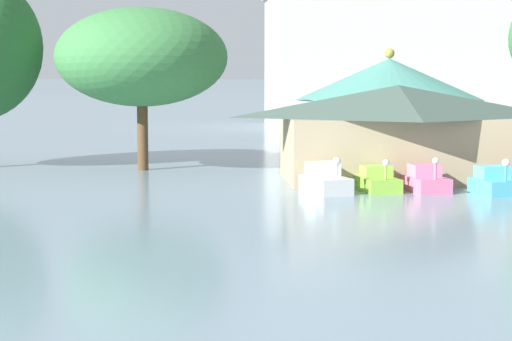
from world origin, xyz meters
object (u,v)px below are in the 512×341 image
object	(u,v)px
pedal_boat_lime	(378,181)
background_building_block	(445,57)
green_roof_pavilion	(389,101)
boathouse	(398,131)
shoreline_tree_mid	(142,57)
pedal_boat_pink	(426,181)
pedal_boat_white	(325,181)
pedal_boat_cyan	(494,183)

from	to	relation	value
pedal_boat_lime	background_building_block	xyz separation A→B (m)	(18.43, 52.60, 7.09)
green_roof_pavilion	background_building_block	distance (m)	37.36
boathouse	shoreline_tree_mid	bearing A→B (deg)	155.92
green_roof_pavilion	shoreline_tree_mid	world-z (taller)	shoreline_tree_mid
pedal_boat_lime	shoreline_tree_mid	xyz separation A→B (m)	(-12.04, 10.62, 6.23)
pedal_boat_pink	shoreline_tree_mid	bearing A→B (deg)	-136.08
pedal_boat_white	pedal_boat_cyan	xyz separation A→B (m)	(7.99, -1.17, -0.04)
pedal_boat_cyan	background_building_block	bearing A→B (deg)	156.66
pedal_boat_cyan	shoreline_tree_mid	bearing A→B (deg)	-134.74
pedal_boat_pink	background_building_block	distance (m)	55.84
pedal_boat_pink	pedal_boat_white	bearing A→B (deg)	-98.92
pedal_boat_cyan	background_building_block	size ratio (longest dim) A/B	0.07
pedal_boat_cyan	pedal_boat_lime	bearing A→B (deg)	-115.86
pedal_boat_white	pedal_boat_lime	xyz separation A→B (m)	(2.66, 0.37, -0.09)
pedal_boat_cyan	boathouse	world-z (taller)	boathouse
pedal_boat_white	background_building_block	xyz separation A→B (m)	(21.09, 52.97, 6.99)
pedal_boat_cyan	green_roof_pavilion	distance (m)	19.95
pedal_boat_cyan	pedal_boat_white	bearing A→B (deg)	-108.10
pedal_boat_pink	pedal_boat_lime	bearing A→B (deg)	-108.28
boathouse	pedal_boat_pink	bearing A→B (deg)	-85.94
pedal_boat_lime	pedal_boat_pink	world-z (taller)	pedal_boat_pink
green_roof_pavilion	background_building_block	xyz separation A→B (m)	(13.88, 34.49, 3.73)
green_roof_pavilion	pedal_boat_lime	bearing A→B (deg)	-104.10
pedal_boat_lime	boathouse	size ratio (longest dim) A/B	0.21
boathouse	green_roof_pavilion	size ratio (longest dim) A/B	1.00
green_roof_pavilion	shoreline_tree_mid	size ratio (longest dim) A/B	1.27
pedal_boat_pink	pedal_boat_cyan	bearing A→B (deg)	60.64
pedal_boat_lime	pedal_boat_pink	size ratio (longest dim) A/B	1.04
pedal_boat_cyan	boathouse	distance (m)	7.12
pedal_boat_white	background_building_block	bearing A→B (deg)	141.42
pedal_boat_lime	pedal_boat_cyan	xyz separation A→B (m)	(5.33, -1.54, 0.05)
pedal_boat_pink	green_roof_pavilion	distance (m)	18.94
pedal_boat_white	shoreline_tree_mid	world-z (taller)	shoreline_tree_mid
pedal_boat_white	pedal_boat_pink	world-z (taller)	pedal_boat_white
pedal_boat_pink	pedal_boat_cyan	world-z (taller)	pedal_boat_cyan
shoreline_tree_mid	green_roof_pavilion	bearing A→B (deg)	24.29
boathouse	green_roof_pavilion	bearing A→B (deg)	79.43
pedal_boat_white	pedal_boat_pink	xyz separation A→B (m)	(4.98, -0.03, -0.05)
pedal_boat_lime	pedal_boat_pink	distance (m)	2.35
pedal_boat_pink	green_roof_pavilion	bearing A→B (deg)	164.56
pedal_boat_pink	boathouse	bearing A→B (deg)	175.49
pedal_boat_lime	boathouse	distance (m)	5.27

